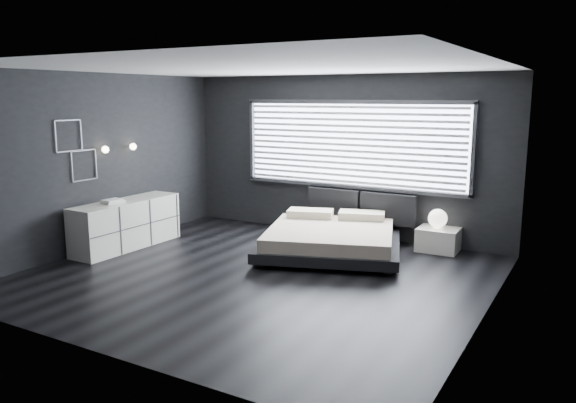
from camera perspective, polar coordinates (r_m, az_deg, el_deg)
The scene contains 12 objects.
room at distance 7.49m, azimuth -3.24°, elevation 2.72°, with size 6.04×6.00×2.80m.
window at distance 9.74m, azimuth 6.46°, elevation 5.75°, with size 4.14×0.09×1.52m.
headboard at distance 9.75m, azimuth 7.37°, elevation -0.44°, with size 1.96×0.16×0.52m.
sconce_near at distance 9.38m, azimuth -18.08°, elevation 5.04°, with size 0.18×0.11×0.11m.
sconce_far at distance 9.79m, azimuth -15.48°, elevation 5.40°, with size 0.18×0.11×0.11m.
wall_art_upper at distance 9.04m, azimuth -21.39°, elevation 6.24°, with size 0.01×0.48×0.48m.
wall_art_lower at distance 9.24m, azimuth -19.99°, elevation 3.48°, with size 0.01×0.48×0.48m.
bed at distance 8.79m, azimuth 4.35°, elevation -3.72°, with size 2.65×2.59×0.55m.
nightstand at distance 9.27m, azimuth 15.02°, elevation -3.75°, with size 0.63×0.53×0.37m, color white.
orb_lamp at distance 9.24m, azimuth 14.96°, elevation -1.67°, with size 0.30×0.30×0.30m, color white.
dresser at distance 9.49m, azimuth -16.08°, elevation -2.21°, with size 0.58×1.95×0.78m.
book_stack at distance 9.23m, azimuth -17.38°, elevation 0.02°, with size 0.29×0.35×0.06m.
Camera 1 is at (4.05, -6.22, 2.43)m, focal length 35.00 mm.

